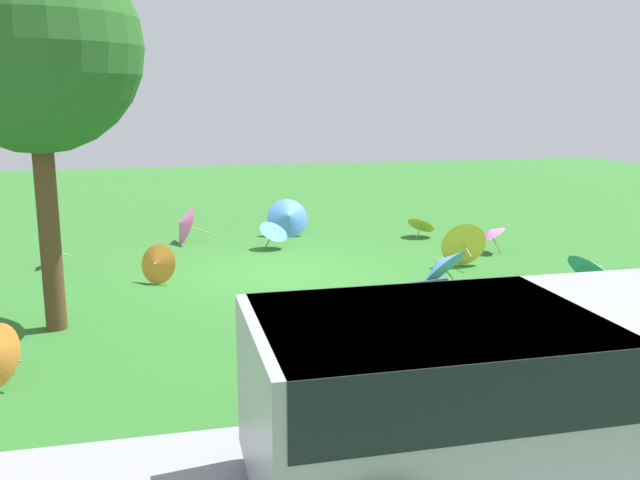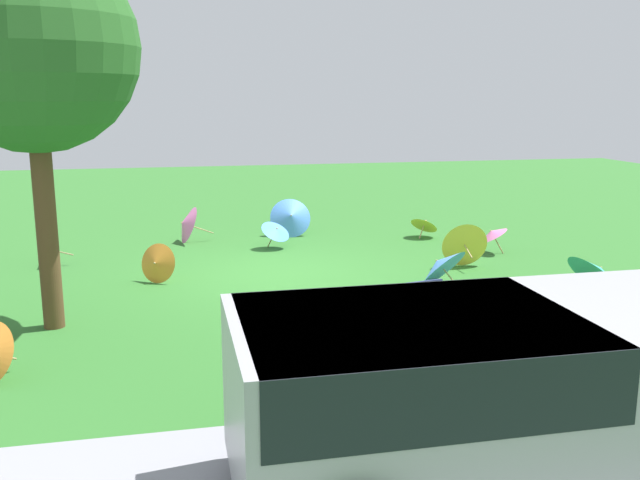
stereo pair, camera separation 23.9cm
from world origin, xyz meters
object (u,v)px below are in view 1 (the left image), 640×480
object	(u,v)px
van_dark	(514,383)
parasol_blue_1	(288,217)
parasol_orange_4	(157,264)
parasol_blue_3	(441,264)
parasol_purple_0	(47,251)
parasol_blue_2	(274,230)
parasol_teal_0	(597,271)
park_bench	(388,316)
parasol_pink_1	(183,224)
shade_tree	(34,48)
parasol_yellow_0	(462,242)
parasol_orange_2	(504,308)
parasol_orange_3	(603,298)
parasol_pink_0	(490,233)
parasol_yellow_2	(422,223)

from	to	relation	value
van_dark	parasol_blue_1	bearing A→B (deg)	-90.78
parasol_blue_1	parasol_orange_4	world-z (taller)	parasol_blue_1
parasol_blue_3	parasol_purple_0	world-z (taller)	parasol_blue_3
parasol_blue_2	parasol_teal_0	size ratio (longest dim) A/B	0.78
park_bench	parasol_pink_1	distance (m)	7.61
parasol_purple_0	shade_tree	bearing A→B (deg)	99.46
parasol_yellow_0	parasol_orange_2	xyz separation A→B (m)	(1.04, 3.63, -0.13)
parasol_blue_3	parasol_orange_3	xyz separation A→B (m)	(-1.42, 2.40, 0.01)
van_dark	parasol_teal_0	bearing A→B (deg)	-130.87
park_bench	parasol_teal_0	size ratio (longest dim) A/B	1.54
van_dark	shade_tree	distance (m)	7.18
parasol_blue_3	park_bench	bearing A→B (deg)	55.16
parasol_pink_0	parasol_blue_3	size ratio (longest dim) A/B	0.66
parasol_blue_1	parasol_orange_3	bearing A→B (deg)	113.37
parasol_pink_1	shade_tree	bearing A→B (deg)	70.01
van_dark	parasol_pink_0	world-z (taller)	van_dark
shade_tree	parasol_orange_3	size ratio (longest dim) A/B	4.98
parasol_purple_0	parasol_blue_1	bearing A→B (deg)	-160.38
park_bench	parasol_orange_3	world-z (taller)	park_bench
shade_tree	parasol_pink_1	distance (m)	6.64
van_dark	parasol_orange_3	distance (m)	4.77
shade_tree	parasol_purple_0	xyz separation A→B (m)	(0.64, -3.82, -3.47)
parasol_orange_2	parasol_yellow_2	world-z (taller)	parasol_orange_2
parasol_pink_1	parasol_blue_2	xyz separation A→B (m)	(-1.85, 1.03, -0.02)
shade_tree	parasol_blue_1	size ratio (longest dim) A/B	5.34
parasol_blue_2	parasol_blue_3	distance (m)	4.23
parasol_yellow_2	parasol_blue_1	bearing A→B (deg)	-14.25
parasol_orange_2	parasol_blue_2	xyz separation A→B (m)	(2.22, -5.86, 0.09)
parasol_yellow_0	parasol_pink_1	size ratio (longest dim) A/B	0.99
parasol_blue_3	parasol_blue_1	bearing A→B (deg)	-70.52
parasol_pink_1	parasol_orange_4	bearing A→B (deg)	80.02
parasol_orange_2	parasol_yellow_2	size ratio (longest dim) A/B	0.79
parasol_purple_0	parasol_teal_0	xyz separation A→B (m)	(-8.84, 4.26, 0.15)
shade_tree	parasol_blue_2	size ratio (longest dim) A/B	6.19
parasol_pink_1	parasol_orange_3	world-z (taller)	parasol_pink_1
parasol_yellow_0	parasol_pink_1	xyz separation A→B (m)	(5.11, -3.25, -0.02)
van_dark	parasol_yellow_2	world-z (taller)	van_dark
parasol_yellow_0	parasol_orange_3	bearing A→B (deg)	96.10
shade_tree	parasol_blue_1	world-z (taller)	shade_tree
parasol_blue_3	parasol_yellow_2	size ratio (longest dim) A/B	1.39
parasol_blue_1	parasol_orange_4	bearing A→B (deg)	49.70
parasol_blue_2	parasol_blue_3	bearing A→B (deg)	121.93
shade_tree	parasol_orange_4	world-z (taller)	shade_tree
van_dark	park_bench	distance (m)	3.21
van_dark	parasol_pink_1	world-z (taller)	van_dark
park_bench	parasol_orange_3	size ratio (longest dim) A/B	1.60
parasol_pink_0	parasol_pink_1	size ratio (longest dim) A/B	0.84
van_dark	parasol_blue_1	distance (m)	10.68
shade_tree	parasol_blue_1	xyz separation A→B (m)	(-4.34, -5.59, -3.32)
parasol_orange_2	parasol_yellow_2	xyz separation A→B (m)	(-1.29, -6.34, 0.01)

